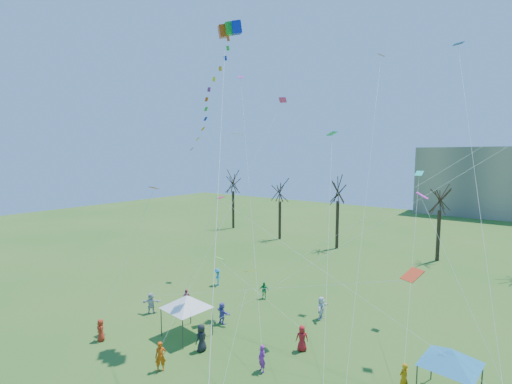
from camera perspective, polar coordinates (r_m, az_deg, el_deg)
The scene contains 6 objects.
bare_tree_row at distance 49.16m, azimuth 23.94°, elevation -1.41°, with size 69.02×8.84×11.51m.
big_box_kite at distance 26.04m, azimuth -6.78°, elevation 14.94°, with size 6.15×7.37×25.33m.
canopy_tent_white at distance 27.53m, azimuth -11.06°, elevation -16.83°, with size 4.02×4.02×3.03m.
canopy_tent_blue at distance 23.31m, azimuth 28.71°, elevation -22.09°, with size 3.88×3.88×2.92m.
festival_crowd at distance 25.30m, azimuth 2.44°, elevation -23.15°, with size 26.81×14.54×1.85m.
small_kites_aloft at distance 25.59m, azimuth 10.55°, elevation 3.97°, with size 28.90×19.22×32.04m.
Camera 1 is at (11.38, -11.69, 13.11)m, focal length 25.00 mm.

